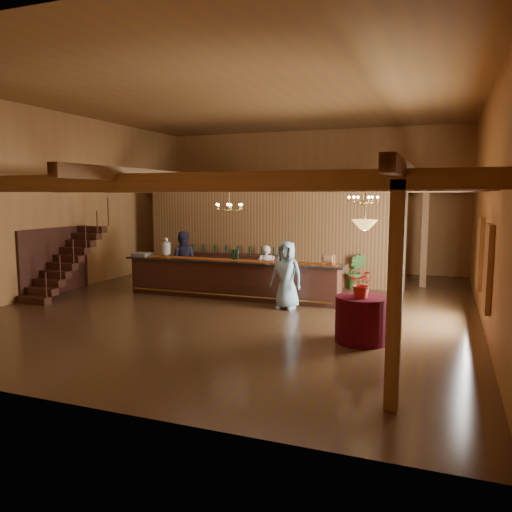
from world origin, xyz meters
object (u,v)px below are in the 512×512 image
(round_table, at_px, (362,319))
(pendant_lamp, at_px, (365,225))
(tasting_bar, at_px, (231,279))
(guest, at_px, (286,275))
(beverage_dispenser, at_px, (166,247))
(backbar_shelf, at_px, (232,268))
(staff_second, at_px, (183,260))
(floor_plant, at_px, (356,271))
(raffle_drum, at_px, (329,259))
(chandelier_right, at_px, (363,199))
(chandelier_left, at_px, (229,207))
(bartender, at_px, (266,270))

(round_table, height_order, pendant_lamp, pendant_lamp)
(tasting_bar, xyz_separation_m, guest, (1.91, -0.74, 0.33))
(beverage_dispenser, bearing_deg, backbar_shelf, 65.93)
(round_table, relative_size, staff_second, 0.59)
(pendant_lamp, xyz_separation_m, floor_plant, (-1.09, 5.75, -1.84))
(raffle_drum, xyz_separation_m, guest, (-0.96, -0.70, -0.39))
(pendant_lamp, distance_m, guest, 3.63)
(chandelier_right, height_order, guest, chandelier_right)
(chandelier_left, height_order, staff_second, chandelier_left)
(chandelier_right, bearing_deg, backbar_shelf, 156.51)
(bartender, bearing_deg, guest, 111.75)
(chandelier_left, relative_size, chandelier_right, 1.00)
(backbar_shelf, height_order, guest, guest)
(beverage_dispenser, height_order, raffle_drum, beverage_dispenser)
(bartender, bearing_deg, chandelier_right, 158.71)
(raffle_drum, bearing_deg, guest, -144.10)
(chandelier_left, bearing_deg, bartender, 47.28)
(chandelier_left, distance_m, pendant_lamp, 5.27)
(chandelier_right, bearing_deg, floor_plant, 102.92)
(raffle_drum, relative_size, chandelier_right, 0.42)
(chandelier_left, xyz_separation_m, staff_second, (-2.03, 0.86, -1.74))
(beverage_dispenser, distance_m, staff_second, 0.94)
(chandelier_left, distance_m, staff_second, 2.81)
(beverage_dispenser, distance_m, floor_plant, 6.02)
(round_table, bearing_deg, chandelier_left, 144.66)
(round_table, bearing_deg, raffle_drum, 114.57)
(backbar_shelf, relative_size, chandelier_left, 4.33)
(beverage_dispenser, height_order, bartender, beverage_dispenser)
(beverage_dispenser, height_order, guest, guest)
(tasting_bar, bearing_deg, pendant_lamp, -35.95)
(tasting_bar, xyz_separation_m, round_table, (4.25, -3.06, -0.09))
(guest, bearing_deg, pendant_lamp, -37.53)
(chandelier_right, bearing_deg, bartender, 172.57)
(round_table, distance_m, staff_second, 7.45)
(raffle_drum, height_order, guest, guest)
(backbar_shelf, distance_m, round_table, 7.73)
(raffle_drum, bearing_deg, backbar_shelf, 146.82)
(staff_second, bearing_deg, chandelier_right, 158.82)
(beverage_dispenser, bearing_deg, round_table, -25.81)
(beverage_dispenser, bearing_deg, chandelier_left, -1.84)
(beverage_dispenser, distance_m, round_table, 7.21)
(tasting_bar, height_order, chandelier_left, chandelier_left)
(beverage_dispenser, bearing_deg, tasting_bar, -1.27)
(chandelier_left, height_order, pendant_lamp, same)
(bartender, distance_m, guest, 1.97)
(guest, bearing_deg, chandelier_right, 41.96)
(pendant_lamp, bearing_deg, round_table, 180.00)
(raffle_drum, distance_m, pendant_lamp, 3.50)
(raffle_drum, bearing_deg, staff_second, 169.81)
(round_table, height_order, bartender, bartender)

